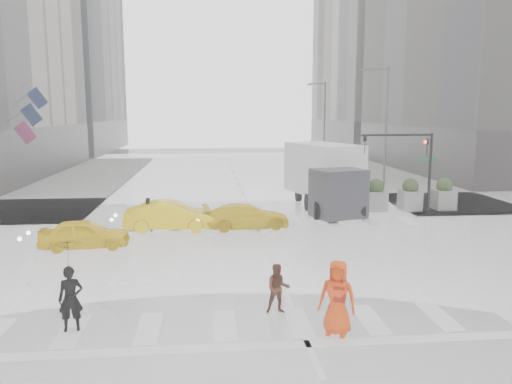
{
  "coord_description": "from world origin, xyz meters",
  "views": [
    {
      "loc": [
        -2.38,
        -18.67,
        5.67
      ],
      "look_at": [
        -0.38,
        2.0,
        2.32
      ],
      "focal_mm": 35.0,
      "sensor_mm": 36.0,
      "label": 1
    }
  ],
  "objects": [
    {
      "name": "ground",
      "position": [
        0.0,
        0.0,
        0.0
      ],
      "size": [
        120.0,
        120.0,
        0.0
      ],
      "primitive_type": "plane",
      "color": "black",
      "rests_on": "ground"
    },
    {
      "name": "taxi_front",
      "position": [
        -7.55,
        2.19,
        0.62
      ],
      "size": [
        3.75,
        1.76,
        1.24
      ],
      "primitive_type": "imported",
      "rotation": [
        0.0,
        0.0,
        1.65
      ],
      "color": "yellow",
      "rests_on": "ground"
    },
    {
      "name": "pedestrian_far_a",
      "position": [
        -5.23,
        5.0,
        0.82
      ],
      "size": [
        1.0,
        0.65,
        1.64
      ],
      "primitive_type": "imported",
      "rotation": [
        0.0,
        0.0,
        3.07
      ],
      "color": "black",
      "rests_on": "ground"
    },
    {
      "name": "planter_east",
      "position": [
        11.0,
        8.2,
        0.98
      ],
      "size": [
        1.1,
        1.1,
        1.8
      ],
      "color": "slate",
      "rests_on": "ground"
    },
    {
      "name": "flag_cluster",
      "position": [
        -15.08,
        18.5,
        5.64
      ],
      "size": [
        2.87,
        3.06,
        4.69
      ],
      "color": "#59595B",
      "rests_on": "ground"
    },
    {
      "name": "planter_mid",
      "position": [
        9.0,
        8.2,
        0.98
      ],
      "size": [
        1.1,
        1.1,
        1.8
      ],
      "color": "slate",
      "rests_on": "ground"
    },
    {
      "name": "building_nw_far",
      "position": [
        -29.0,
        56.0,
        20.19
      ],
      "size": [
        26.05,
        26.05,
        44.0
      ],
      "color": "#65635D",
      "rests_on": "ground"
    },
    {
      "name": "building_ne_far",
      "position": [
        29.0,
        56.0,
        16.27
      ],
      "size": [
        26.05,
        26.05,
        36.0
      ],
      "color": "#B0A699",
      "rests_on": "ground"
    },
    {
      "name": "pedestrian_far_b",
      "position": [
        3.74,
        7.15,
        0.88
      ],
      "size": [
        1.3,
        1.14,
        1.76
      ],
      "primitive_type": "imported",
      "rotation": [
        0.0,
        0.0,
        2.58
      ],
      "color": "black",
      "rests_on": "ground"
    },
    {
      "name": "taxi_rear",
      "position": [
        -0.55,
        5.17,
        0.61
      ],
      "size": [
        3.87,
        2.08,
        1.22
      ],
      "primitive_type": "imported",
      "rotation": [
        0.0,
        0.0,
        1.67
      ],
      "color": "yellow",
      "rests_on": "ground"
    },
    {
      "name": "planter_west",
      "position": [
        7.0,
        8.2,
        0.98
      ],
      "size": [
        1.1,
        1.1,
        1.8
      ],
      "color": "slate",
      "rests_on": "ground"
    },
    {
      "name": "sidewalk_ne",
      "position": [
        19.5,
        17.5,
        0.07
      ],
      "size": [
        35.0,
        35.0,
        0.15
      ],
      "primitive_type": "cube",
      "color": "slate",
      "rests_on": "ground"
    },
    {
      "name": "pedestrian_black",
      "position": [
        -5.98,
        -5.93,
        1.59
      ],
      "size": [
        1.1,
        1.12,
        2.43
      ],
      "rotation": [
        0.0,
        0.0,
        0.16
      ],
      "color": "black",
      "rests_on": "ground"
    },
    {
      "name": "pedestrian_brown",
      "position": [
        -0.46,
        -5.29,
        0.72
      ],
      "size": [
        0.72,
        0.57,
        1.43
      ],
      "primitive_type": "imported",
      "rotation": [
        0.0,
        0.0,
        -0.04
      ],
      "color": "#4A271A",
      "rests_on": "ground"
    },
    {
      "name": "street_lamp_near",
      "position": [
        10.87,
        18.0,
        4.95
      ],
      "size": [
        2.15,
        0.22,
        9.0
      ],
      "color": "#59595B",
      "rests_on": "ground"
    },
    {
      "name": "taxi_mid",
      "position": [
        -4.2,
        5.15,
        0.71
      ],
      "size": [
        4.4,
        1.72,
        1.43
      ],
      "primitive_type": "imported",
      "rotation": [
        0.0,
        0.0,
        1.52
      ],
      "color": "yellow",
      "rests_on": "ground"
    },
    {
      "name": "street_lamp_far",
      "position": [
        10.87,
        38.0,
        4.95
      ],
      "size": [
        2.15,
        0.22,
        9.0
      ],
      "color": "#59595B",
      "rests_on": "ground"
    },
    {
      "name": "traffic_signal_pole",
      "position": [
        9.01,
        8.01,
        3.22
      ],
      "size": [
        4.45,
        0.42,
        4.5
      ],
      "color": "black",
      "rests_on": "ground"
    },
    {
      "name": "box_truck",
      "position": [
        4.51,
        9.51,
        2.02
      ],
      "size": [
        2.67,
        7.11,
        3.78
      ],
      "rotation": [
        0.0,
        0.0,
        0.32
      ],
      "color": "silver",
      "rests_on": "ground"
    },
    {
      "name": "road_markings",
      "position": [
        0.0,
        0.0,
        0.01
      ],
      "size": [
        18.0,
        48.0,
        0.01
      ],
      "primitive_type": null,
      "color": "silver",
      "rests_on": "ground"
    },
    {
      "name": "pedestrian_orange",
      "position": [
        0.86,
        -6.8,
        0.99
      ],
      "size": [
        1.14,
        0.99,
        1.97
      ],
      "rotation": [
        0.0,
        0.0,
        -0.46
      ],
      "color": "#DA3F0F",
      "rests_on": "ground"
    }
  ]
}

